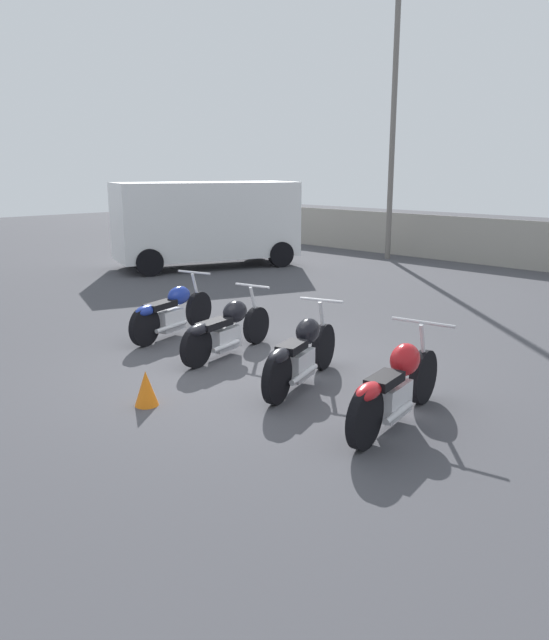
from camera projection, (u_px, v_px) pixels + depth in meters
ground_plane at (256, 371)px, 8.35m from camera, size 60.00×60.00×0.00m
light_pole_left at (394, 94)px, 17.78m from camera, size 0.70×0.35×8.08m
motorcycle_slot_0 at (171, 312)px, 9.99m from camera, size 0.81×1.94×0.98m
motorcycle_slot_1 at (226, 329)px, 8.97m from camera, size 0.74×1.99×0.94m
motorcycle_slot_2 at (301, 354)px, 7.71m from camera, size 0.89×1.97×0.99m
motorcycle_slot_3 at (396, 386)px, 6.51m from camera, size 0.76×2.08×1.00m
parked_van at (207, 221)px, 16.98m from camera, size 3.35×5.20×2.30m
traffic_cone_near at (146, 388)px, 7.10m from camera, size 0.27×0.27×0.41m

